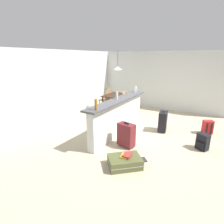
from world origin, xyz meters
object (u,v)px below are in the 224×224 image
at_px(bottle_white, 117,95).
at_px(pendant_lamp, 118,68).
at_px(backpack_black, 202,142).
at_px(bottle_clear, 135,89).
at_px(dining_chair_near_partition, 126,102).
at_px(suitcase_flat_olive, 125,162).
at_px(book_stack, 126,155).
at_px(bottle_amber, 96,105).
at_px(backpack_red, 207,127).
at_px(suitcase_upright_maroon, 126,135).
at_px(suitcase_upright_black, 163,121).
at_px(dining_table, 116,97).
at_px(dining_chair_far_side, 106,98).

height_order(bottle_white, pendant_lamp, pendant_lamp).
bearing_deg(backpack_black, bottle_clear, 65.42).
relative_size(dining_chair_near_partition, suitcase_flat_olive, 1.10).
distance_m(suitcase_flat_olive, book_stack, 0.14).
bearing_deg(bottle_amber, pendant_lamp, 20.99).
xyz_separation_m(bottle_clear, backpack_black, (-1.07, -2.35, -0.98)).
bearing_deg(backpack_black, backpack_red, -1.50).
distance_m(bottle_amber, pendant_lamp, 3.55).
relative_size(suitcase_flat_olive, suitcase_upright_maroon, 1.26).
distance_m(pendant_lamp, suitcase_flat_olive, 4.43).
bearing_deg(pendant_lamp, book_stack, -148.17).
bearing_deg(pendant_lamp, suitcase_upright_black, -116.71).
relative_size(dining_table, backpack_red, 2.62).
distance_m(dining_chair_far_side, backpack_red, 4.11).
distance_m(bottle_amber, dining_chair_near_partition, 3.27).
xyz_separation_m(bottle_amber, bottle_clear, (2.53, 0.13, -0.03)).
bearing_deg(dining_table, bottle_white, -149.66).
bearing_deg(dining_chair_far_side, suitcase_flat_olive, -142.10).
bearing_deg(suitcase_upright_maroon, bottle_amber, 141.45).
distance_m(bottle_amber, bottle_white, 1.23).
bearing_deg(suitcase_upright_black, dining_chair_near_partition, 61.49).
xyz_separation_m(bottle_amber, dining_chair_near_partition, (3.10, 0.77, -0.69)).
xyz_separation_m(bottle_clear, dining_chair_far_side, (0.70, 1.68, -0.67)).
bearing_deg(suitcase_flat_olive, bottle_clear, 20.14).
distance_m(pendant_lamp, book_stack, 4.35).
distance_m(dining_chair_near_partition, book_stack, 3.68).
distance_m(pendant_lamp, backpack_black, 4.24).
distance_m(bottle_amber, dining_chair_far_side, 3.77).
xyz_separation_m(bottle_white, book_stack, (-1.40, -1.02, -0.94)).
bearing_deg(dining_chair_far_side, pendant_lamp, -86.26).
relative_size(bottle_clear, suitcase_flat_olive, 0.24).
bearing_deg(suitcase_upright_black, bottle_white, 127.97).
distance_m(suitcase_upright_black, backpack_red, 1.34).
xyz_separation_m(backpack_red, suitcase_upright_maroon, (-2.01, 1.76, 0.13)).
bearing_deg(dining_table, backpack_black, -116.34).
height_order(bottle_white, backpack_black, bottle_white).
bearing_deg(bottle_white, backpack_black, -84.38).
height_order(backpack_black, suitcase_upright_maroon, suitcase_upright_maroon).
distance_m(bottle_white, pendant_lamp, 2.41).
bearing_deg(suitcase_upright_black, pendant_lamp, 63.29).
height_order(dining_chair_near_partition, pendant_lamp, pendant_lamp).
distance_m(dining_chair_near_partition, pendant_lamp, 1.40).
height_order(dining_table, book_stack, dining_table).
height_order(bottle_amber, dining_table, bottle_amber).
bearing_deg(bottle_amber, dining_chair_near_partition, 13.98).
xyz_separation_m(bottle_white, dining_chair_far_side, (2.01, 1.67, -0.67)).
relative_size(bottle_clear, backpack_black, 0.48).
distance_m(suitcase_upright_black, suitcase_upright_maroon, 1.60).
height_order(bottle_clear, suitcase_upright_maroon, bottle_clear).
bearing_deg(suitcase_flat_olive, dining_chair_far_side, 37.90).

